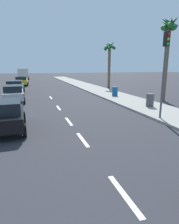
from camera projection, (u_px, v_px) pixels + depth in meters
ground_plane at (53, 100)px, 19.06m from camera, size 160.00×160.00×0.00m
sidewalk_strip at (110, 94)px, 22.89m from camera, size 3.60×80.00×0.14m
lane_stripe_1 at (124, 194)px, 5.05m from camera, size 0.16×1.80×0.01m
lane_stripe_2 at (83, 140)px, 8.82m from camera, size 0.16×1.80×0.01m
lane_stripe_3 at (69, 121)px, 11.75m from camera, size 0.16×1.80×0.01m
lane_stripe_4 at (58, 108)px, 15.61m from camera, size 0.16×1.80×0.01m
lane_stripe_5 at (51, 98)px, 20.69m from camera, size 0.16×1.80×0.01m
parked_car_black at (6, 115)px, 9.91m from camera, size 1.90×3.95×1.57m
parked_car_silver at (13, 93)px, 17.85m from camera, size 2.04×4.19×1.57m
parked_car_teal at (15, 86)px, 23.76m from camera, size 2.14×4.55×1.57m
parked_car_yellow at (22, 81)px, 33.27m from camera, size 2.23×4.66×1.57m
delivery_truck at (23, 73)px, 48.65m from camera, size 2.72×6.26×2.80m
palm_tree_mid at (168, 38)px, 17.36m from camera, size 1.67×2.00×7.65m
palm_tree_far at (109, 53)px, 28.49m from camera, size 1.86×1.88×6.94m
traffic_signal at (165, 60)px, 11.25m from camera, size 0.28×0.33×5.20m
trash_bin_near at (150, 100)px, 15.33m from camera, size 0.60×0.60×1.02m
trash_bin_far at (115, 91)px, 20.97m from camera, size 0.60×0.60×0.96m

